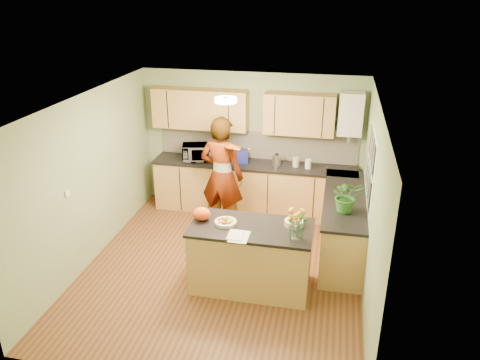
# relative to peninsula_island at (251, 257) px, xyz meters

# --- Properties ---
(floor) EXTENTS (4.50, 4.50, 0.00)m
(floor) POSITION_rel_peninsula_island_xyz_m (-0.48, 0.34, -0.47)
(floor) COLOR #543318
(floor) RESTS_ON ground
(ceiling) EXTENTS (4.00, 4.50, 0.02)m
(ceiling) POSITION_rel_peninsula_island_xyz_m (-0.48, 0.34, 2.03)
(ceiling) COLOR white
(ceiling) RESTS_ON wall_back
(wall_back) EXTENTS (4.00, 0.02, 2.50)m
(wall_back) POSITION_rel_peninsula_island_xyz_m (-0.48, 2.59, 0.78)
(wall_back) COLOR gray
(wall_back) RESTS_ON floor
(wall_front) EXTENTS (4.00, 0.02, 2.50)m
(wall_front) POSITION_rel_peninsula_island_xyz_m (-0.48, -1.91, 0.78)
(wall_front) COLOR gray
(wall_front) RESTS_ON floor
(wall_left) EXTENTS (0.02, 4.50, 2.50)m
(wall_left) POSITION_rel_peninsula_island_xyz_m (-2.48, 0.34, 0.78)
(wall_left) COLOR gray
(wall_left) RESTS_ON floor
(wall_right) EXTENTS (0.02, 4.50, 2.50)m
(wall_right) POSITION_rel_peninsula_island_xyz_m (1.52, 0.34, 0.78)
(wall_right) COLOR gray
(wall_right) RESTS_ON floor
(back_counter) EXTENTS (3.64, 0.62, 0.94)m
(back_counter) POSITION_rel_peninsula_island_xyz_m (-0.38, 2.29, 0.00)
(back_counter) COLOR tan
(back_counter) RESTS_ON floor
(right_counter) EXTENTS (0.62, 2.24, 0.94)m
(right_counter) POSITION_rel_peninsula_island_xyz_m (1.22, 1.19, 0.00)
(right_counter) COLOR tan
(right_counter) RESTS_ON floor
(splashback) EXTENTS (3.60, 0.02, 0.52)m
(splashback) POSITION_rel_peninsula_island_xyz_m (-0.38, 2.57, 0.73)
(splashback) COLOR silver
(splashback) RESTS_ON back_counter
(upper_cabinets) EXTENTS (3.20, 0.34, 0.70)m
(upper_cabinets) POSITION_rel_peninsula_island_xyz_m (-0.66, 2.42, 1.38)
(upper_cabinets) COLOR tan
(upper_cabinets) RESTS_ON wall_back
(boiler) EXTENTS (0.40, 0.30, 0.86)m
(boiler) POSITION_rel_peninsula_island_xyz_m (1.22, 2.43, 1.43)
(boiler) COLOR white
(boiler) RESTS_ON wall_back
(window_right) EXTENTS (0.01, 1.30, 1.05)m
(window_right) POSITION_rel_peninsula_island_xyz_m (1.51, 0.94, 1.08)
(window_right) COLOR white
(window_right) RESTS_ON wall_right
(light_switch) EXTENTS (0.02, 0.09, 0.09)m
(light_switch) POSITION_rel_peninsula_island_xyz_m (-2.47, -0.26, 0.83)
(light_switch) COLOR white
(light_switch) RESTS_ON wall_left
(ceiling_lamp) EXTENTS (0.30, 0.30, 0.07)m
(ceiling_lamp) POSITION_rel_peninsula_island_xyz_m (-0.48, 0.64, 1.99)
(ceiling_lamp) COLOR #FFEABF
(ceiling_lamp) RESTS_ON ceiling
(peninsula_island) EXTENTS (1.63, 0.83, 0.93)m
(peninsula_island) POSITION_rel_peninsula_island_xyz_m (0.00, 0.00, 0.00)
(peninsula_island) COLOR tan
(peninsula_island) RESTS_ON floor
(fruit_dish) EXTENTS (0.30, 0.30, 0.10)m
(fruit_dish) POSITION_rel_peninsula_island_xyz_m (-0.35, 0.00, 0.51)
(fruit_dish) COLOR beige
(fruit_dish) RESTS_ON peninsula_island
(orange_bowl) EXTENTS (0.26, 0.26, 0.15)m
(orange_bowl) POSITION_rel_peninsula_island_xyz_m (0.55, 0.15, 0.53)
(orange_bowl) COLOR beige
(orange_bowl) RESTS_ON peninsula_island
(flower_vase) EXTENTS (0.25, 0.25, 0.46)m
(flower_vase) POSITION_rel_peninsula_island_xyz_m (0.60, -0.18, 0.77)
(flower_vase) COLOR silver
(flower_vase) RESTS_ON peninsula_island
(orange_bag) EXTENTS (0.28, 0.25, 0.18)m
(orange_bag) POSITION_rel_peninsula_island_xyz_m (-0.69, 0.05, 0.56)
(orange_bag) COLOR #FF4E15
(orange_bag) RESTS_ON peninsula_island
(papers) EXTENTS (0.24, 0.33, 0.01)m
(papers) POSITION_rel_peninsula_island_xyz_m (-0.10, -0.30, 0.47)
(papers) COLOR silver
(papers) RESTS_ON peninsula_island
(violinist) EXTENTS (0.80, 0.59, 2.01)m
(violinist) POSITION_rel_peninsula_island_xyz_m (-0.76, 1.44, 0.54)
(violinist) COLOR #D9A284
(violinist) RESTS_ON floor
(violin) EXTENTS (0.60, 0.52, 0.15)m
(violin) POSITION_rel_peninsula_island_xyz_m (-0.56, 1.22, 1.14)
(violin) COLOR #4D1604
(violin) RESTS_ON violinist
(microwave) EXTENTS (0.61, 0.49, 0.29)m
(microwave) POSITION_rel_peninsula_island_xyz_m (-1.42, 2.25, 0.62)
(microwave) COLOR white
(microwave) RESTS_ON back_counter
(blue_box) EXTENTS (0.35, 0.30, 0.24)m
(blue_box) POSITION_rel_peninsula_island_xyz_m (-0.66, 2.30, 0.59)
(blue_box) COLOR navy
(blue_box) RESTS_ON back_counter
(kettle) EXTENTS (0.14, 0.14, 0.27)m
(kettle) POSITION_rel_peninsula_island_xyz_m (0.02, 2.26, 0.58)
(kettle) COLOR silver
(kettle) RESTS_ON back_counter
(jar_cream) EXTENTS (0.13, 0.13, 0.17)m
(jar_cream) POSITION_rel_peninsula_island_xyz_m (0.36, 2.30, 0.56)
(jar_cream) COLOR beige
(jar_cream) RESTS_ON back_counter
(jar_white) EXTENTS (0.11, 0.11, 0.16)m
(jar_white) POSITION_rel_peninsula_island_xyz_m (0.57, 2.25, 0.55)
(jar_white) COLOR white
(jar_white) RESTS_ON back_counter
(potted_plant) EXTENTS (0.50, 0.45, 0.48)m
(potted_plant) POSITION_rel_peninsula_island_xyz_m (1.22, 0.70, 0.71)
(potted_plant) COLOR #2E6E24
(potted_plant) RESTS_ON right_counter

